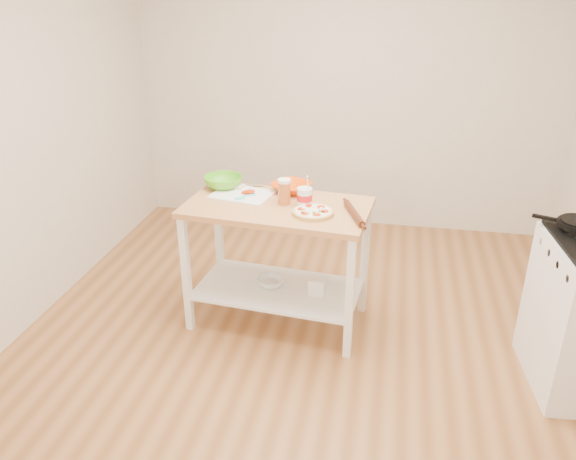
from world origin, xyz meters
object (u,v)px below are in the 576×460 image
at_px(pizza, 313,212).
at_px(green_bowl, 223,182).
at_px(cutting_board, 242,194).
at_px(beer_pint, 284,192).
at_px(shelf_bin, 318,286).
at_px(spatula, 244,197).
at_px(knife, 239,185).
at_px(yogurt_tub, 305,197).
at_px(shelf_glass_bowl, 271,282).
at_px(prep_island, 278,238).
at_px(rolling_pin, 354,213).
at_px(orange_bowl, 291,187).

bearing_deg(pizza, green_bowl, 152.82).
distance_m(cutting_board, beer_pint, 0.34).
xyz_separation_m(cutting_board, shelf_bin, (0.56, -0.14, -0.59)).
bearing_deg(spatula, knife, 80.20).
relative_size(yogurt_tub, shelf_bin, 1.96).
bearing_deg(beer_pint, cutting_board, 161.42).
relative_size(cutting_board, shelf_glass_bowl, 2.30).
relative_size(prep_island, spatula, 10.29).
bearing_deg(prep_island, cutting_board, 154.41).
xyz_separation_m(prep_island, rolling_pin, (0.52, -0.10, 0.27)).
relative_size(knife, rolling_pin, 0.73).
xyz_separation_m(beer_pint, shelf_glass_bowl, (-0.10, -0.00, -0.70)).
relative_size(beer_pint, yogurt_tub, 0.79).
relative_size(spatula, shelf_bin, 1.11).
relative_size(spatula, shelf_glass_bowl, 0.64).
bearing_deg(orange_bowl, shelf_glass_bowl, -113.17).
bearing_deg(knife, shelf_glass_bowl, -53.32).
height_order(yogurt_tub, shelf_glass_bowl, yogurt_tub).
xyz_separation_m(spatula, shelf_bin, (0.53, -0.07, -0.60)).
height_order(prep_island, orange_bowl, orange_bowl).
xyz_separation_m(beer_pint, rolling_pin, (0.48, -0.13, -0.07)).
distance_m(prep_island, knife, 0.51).
bearing_deg(knife, prep_island, -50.31).
relative_size(prep_island, shelf_bin, 11.43).
xyz_separation_m(cutting_board, beer_pint, (0.32, -0.11, 0.08)).
relative_size(spatula, yogurt_tub, 0.57).
bearing_deg(cutting_board, spatula, -53.64).
bearing_deg(pizza, spatula, 160.77).
distance_m(prep_island, pizza, 0.39).
relative_size(green_bowl, yogurt_tub, 1.25).
height_order(pizza, cutting_board, pizza).
height_order(knife, beer_pint, beer_pint).
xyz_separation_m(spatula, beer_pint, (0.28, -0.03, 0.07)).
bearing_deg(cutting_board, knife, 124.19).
distance_m(prep_island, shelf_bin, 0.44).
bearing_deg(yogurt_tub, shelf_glass_bowl, 178.95).
bearing_deg(orange_bowl, yogurt_tub, -61.30).
bearing_deg(rolling_pin, pizza, -176.93).
distance_m(green_bowl, yogurt_tub, 0.67).
height_order(cutting_board, knife, cutting_board).
xyz_separation_m(cutting_board, yogurt_tub, (0.46, -0.12, 0.05)).
xyz_separation_m(spatula, shelf_glass_bowl, (0.19, -0.04, -0.63)).
bearing_deg(orange_bowl, rolling_pin, -37.60).
distance_m(pizza, knife, 0.72).
bearing_deg(yogurt_tub, green_bowl, 159.83).
distance_m(pizza, beer_pint, 0.27).
height_order(cutting_board, shelf_glass_bowl, cutting_board).
bearing_deg(prep_island, knife, 140.38).
bearing_deg(green_bowl, cutting_board, -33.83).
xyz_separation_m(green_bowl, shelf_bin, (0.73, -0.26, -0.63)).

